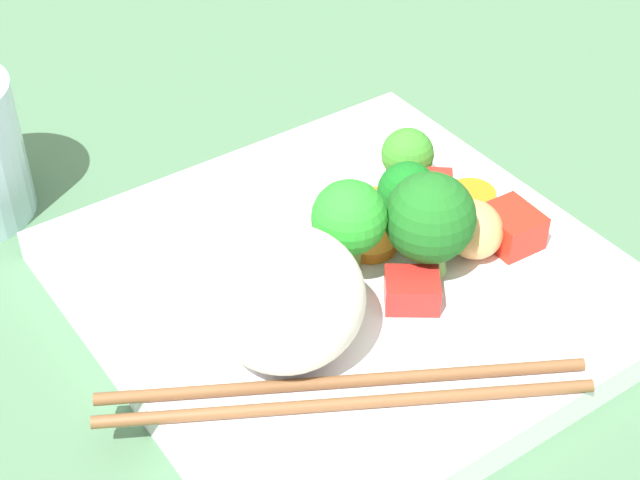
# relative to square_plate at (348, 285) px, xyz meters

# --- Properties ---
(ground_plane) EXTENTS (1.10, 1.10, 0.02)m
(ground_plane) POSITION_rel_square_plate_xyz_m (0.00, 0.00, -0.02)
(ground_plane) COLOR #48704E
(square_plate) EXTENTS (0.27, 0.27, 0.02)m
(square_plate) POSITION_rel_square_plate_xyz_m (0.00, 0.00, 0.00)
(square_plate) COLOR white
(square_plate) RESTS_ON ground_plane
(rice_mound) EXTENTS (0.10, 0.10, 0.07)m
(rice_mound) POSITION_rel_square_plate_xyz_m (0.06, 0.03, 0.04)
(rice_mound) COLOR white
(rice_mound) RESTS_ON square_plate
(broccoli_floret_0) EXTENTS (0.03, 0.03, 0.04)m
(broccoli_floret_0) POSITION_rel_square_plate_xyz_m (-0.07, -0.04, 0.03)
(broccoli_floret_0) COLOR #629545
(broccoli_floret_0) RESTS_ON square_plate
(broccoli_floret_1) EXTENTS (0.04, 0.04, 0.06)m
(broccoli_floret_1) POSITION_rel_square_plate_xyz_m (0.01, 0.01, 0.05)
(broccoli_floret_1) COLOR #74A643
(broccoli_floret_1) RESTS_ON square_plate
(broccoli_floret_2) EXTENTS (0.03, 0.03, 0.05)m
(broccoli_floret_2) POSITION_rel_square_plate_xyz_m (-0.04, -0.01, 0.04)
(broccoli_floret_2) COLOR #76B45E
(broccoli_floret_2) RESTS_ON square_plate
(broccoli_floret_3) EXTENTS (0.05, 0.05, 0.06)m
(broccoli_floret_3) POSITION_rel_square_plate_xyz_m (-0.03, 0.03, 0.05)
(broccoli_floret_3) COLOR #6EA04C
(broccoli_floret_3) RESTS_ON square_plate
(carrot_slice_0) EXTENTS (0.03, 0.03, 0.01)m
(carrot_slice_0) POSITION_rel_square_plate_xyz_m (-0.09, -0.01, 0.01)
(carrot_slice_0) COLOR orange
(carrot_slice_0) RESTS_ON square_plate
(carrot_slice_1) EXTENTS (0.04, 0.04, 0.01)m
(carrot_slice_1) POSITION_rel_square_plate_xyz_m (-0.02, -0.01, 0.01)
(carrot_slice_1) COLOR orange
(carrot_slice_1) RESTS_ON square_plate
(carrot_slice_2) EXTENTS (0.03, 0.03, 0.01)m
(carrot_slice_2) POSITION_rel_square_plate_xyz_m (-0.05, -0.03, 0.01)
(carrot_slice_2) COLOR orange
(carrot_slice_2) RESTS_ON square_plate
(carrot_slice_3) EXTENTS (0.03, 0.03, 0.01)m
(carrot_slice_3) POSITION_rel_square_plate_xyz_m (-0.02, -0.04, 0.01)
(carrot_slice_3) COLOR orange
(carrot_slice_3) RESTS_ON square_plate
(carrot_slice_4) EXTENTS (0.03, 0.03, 0.01)m
(carrot_slice_4) POSITION_rel_square_plate_xyz_m (-0.00, -0.02, 0.01)
(carrot_slice_4) COLOR orange
(carrot_slice_4) RESTS_ON square_plate
(pepper_chunk_0) EXTENTS (0.03, 0.03, 0.02)m
(pepper_chunk_0) POSITION_rel_square_plate_xyz_m (-0.09, 0.03, 0.02)
(pepper_chunk_0) COLOR red
(pepper_chunk_0) RESTS_ON square_plate
(pepper_chunk_1) EXTENTS (0.04, 0.04, 0.02)m
(pepper_chunk_1) POSITION_rel_square_plate_xyz_m (-0.06, -0.01, 0.02)
(pepper_chunk_1) COLOR red
(pepper_chunk_1) RESTS_ON square_plate
(pepper_chunk_2) EXTENTS (0.04, 0.03, 0.02)m
(pepper_chunk_2) POSITION_rel_square_plate_xyz_m (-0.01, 0.04, 0.02)
(pepper_chunk_2) COLOR red
(pepper_chunk_2) RESTS_ON square_plate
(chicken_piece_0) EXTENTS (0.05, 0.05, 0.03)m
(chicken_piece_0) POSITION_rel_square_plate_xyz_m (-0.06, 0.03, 0.02)
(chicken_piece_0) COLOR tan
(chicken_piece_0) RESTS_ON square_plate
(chopstick_pair) EXTENTS (0.21, 0.14, 0.01)m
(chopstick_pair) POSITION_rel_square_plate_xyz_m (0.06, 0.07, 0.01)
(chopstick_pair) COLOR brown
(chopstick_pair) RESTS_ON square_plate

